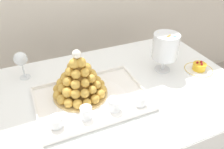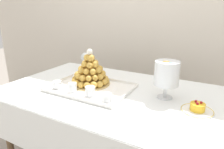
{
  "view_description": "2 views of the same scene",
  "coord_description": "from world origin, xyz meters",
  "px_view_note": "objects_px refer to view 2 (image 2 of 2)",
  "views": [
    {
      "loc": [
        -0.36,
        -0.87,
        1.5
      ],
      "look_at": [
        -0.01,
        -0.05,
        0.89
      ],
      "focal_mm": 36.29,
      "sensor_mm": 36.0,
      "label": 1
    },
    {
      "loc": [
        0.62,
        -1.08,
        1.27
      ],
      "look_at": [
        0.03,
        -0.0,
        0.87
      ],
      "focal_mm": 32.16,
      "sensor_mm": 36.0,
      "label": 2
    }
  ],
  "objects_px": {
    "dessert_cup_left": "(57,85)",
    "croquembouche": "(90,71)",
    "dessert_cup_mid_right": "(107,98)",
    "dessert_cup_mid_left": "(73,88)",
    "wine_glass": "(85,57)",
    "macaron_goblet": "(167,74)",
    "fruit_tart_plate": "(197,109)",
    "serving_tray": "(91,88)",
    "dessert_cup_centre": "(90,92)"
  },
  "relations": [
    {
      "from": "dessert_cup_left",
      "to": "fruit_tart_plate",
      "type": "relative_size",
      "value": 0.34
    },
    {
      "from": "dessert_cup_mid_left",
      "to": "wine_glass",
      "type": "height_order",
      "value": "wine_glass"
    },
    {
      "from": "dessert_cup_mid_right",
      "to": "macaron_goblet",
      "type": "relative_size",
      "value": 0.22
    },
    {
      "from": "croquembouche",
      "to": "wine_glass",
      "type": "relative_size",
      "value": 1.73
    },
    {
      "from": "dessert_cup_left",
      "to": "macaron_goblet",
      "type": "height_order",
      "value": "macaron_goblet"
    },
    {
      "from": "macaron_goblet",
      "to": "fruit_tart_plate",
      "type": "height_order",
      "value": "macaron_goblet"
    },
    {
      "from": "croquembouche",
      "to": "dessert_cup_mid_left",
      "type": "height_order",
      "value": "croquembouche"
    },
    {
      "from": "serving_tray",
      "to": "dessert_cup_mid_left",
      "type": "distance_m",
      "value": 0.13
    },
    {
      "from": "fruit_tart_plate",
      "to": "wine_glass",
      "type": "distance_m",
      "value": 1.02
    },
    {
      "from": "croquembouche",
      "to": "fruit_tart_plate",
      "type": "height_order",
      "value": "croquembouche"
    },
    {
      "from": "dessert_cup_left",
      "to": "wine_glass",
      "type": "height_order",
      "value": "wine_glass"
    },
    {
      "from": "croquembouche",
      "to": "dessert_cup_mid_left",
      "type": "relative_size",
      "value": 4.72
    },
    {
      "from": "dessert_cup_left",
      "to": "dessert_cup_mid_right",
      "type": "height_order",
      "value": "same"
    },
    {
      "from": "dessert_cup_left",
      "to": "croquembouche",
      "type": "bearing_deg",
      "value": 47.11
    },
    {
      "from": "dessert_cup_left",
      "to": "dessert_cup_mid_right",
      "type": "bearing_deg",
      "value": -3.04
    },
    {
      "from": "macaron_goblet",
      "to": "dessert_cup_mid_left",
      "type": "bearing_deg",
      "value": -159.05
    },
    {
      "from": "wine_glass",
      "to": "dessert_cup_mid_right",
      "type": "bearing_deg",
      "value": -43.88
    },
    {
      "from": "dessert_cup_mid_right",
      "to": "serving_tray",
      "type": "bearing_deg",
      "value": 147.45
    },
    {
      "from": "macaron_goblet",
      "to": "wine_glass",
      "type": "distance_m",
      "value": 0.8
    },
    {
      "from": "dessert_cup_centre",
      "to": "fruit_tart_plate",
      "type": "bearing_deg",
      "value": 11.0
    },
    {
      "from": "dessert_cup_mid_left",
      "to": "dessert_cup_centre",
      "type": "relative_size",
      "value": 0.95
    },
    {
      "from": "dessert_cup_centre",
      "to": "macaron_goblet",
      "type": "distance_m",
      "value": 0.47
    },
    {
      "from": "dessert_cup_centre",
      "to": "wine_glass",
      "type": "xyz_separation_m",
      "value": [
        -0.36,
        0.45,
        0.08
      ]
    },
    {
      "from": "dessert_cup_centre",
      "to": "croquembouche",
      "type": "bearing_deg",
      "value": 124.03
    },
    {
      "from": "serving_tray",
      "to": "dessert_cup_mid_right",
      "type": "bearing_deg",
      "value": -32.55
    },
    {
      "from": "wine_glass",
      "to": "serving_tray",
      "type": "bearing_deg",
      "value": -49.96
    },
    {
      "from": "dessert_cup_left",
      "to": "wine_glass",
      "type": "bearing_deg",
      "value": 101.2
    },
    {
      "from": "dessert_cup_mid_left",
      "to": "dessert_cup_mid_right",
      "type": "distance_m",
      "value": 0.26
    },
    {
      "from": "croquembouche",
      "to": "dessert_cup_left",
      "type": "distance_m",
      "value": 0.24
    },
    {
      "from": "dessert_cup_mid_left",
      "to": "fruit_tart_plate",
      "type": "height_order",
      "value": "dessert_cup_mid_left"
    },
    {
      "from": "croquembouche",
      "to": "macaron_goblet",
      "type": "relative_size",
      "value": 1.13
    },
    {
      "from": "dessert_cup_centre",
      "to": "wine_glass",
      "type": "distance_m",
      "value": 0.58
    },
    {
      "from": "dessert_cup_mid_right",
      "to": "fruit_tart_plate",
      "type": "relative_size",
      "value": 0.32
    },
    {
      "from": "serving_tray",
      "to": "macaron_goblet",
      "type": "bearing_deg",
      "value": 11.44
    },
    {
      "from": "dessert_cup_left",
      "to": "dessert_cup_centre",
      "type": "height_order",
      "value": "dessert_cup_centre"
    },
    {
      "from": "croquembouche",
      "to": "dessert_cup_left",
      "type": "relative_size",
      "value": 4.74
    },
    {
      "from": "croquembouche",
      "to": "dessert_cup_mid_right",
      "type": "xyz_separation_m",
      "value": [
        0.24,
        -0.19,
        -0.07
      ]
    },
    {
      "from": "dessert_cup_centre",
      "to": "dessert_cup_mid_right",
      "type": "relative_size",
      "value": 1.13
    },
    {
      "from": "croquembouche",
      "to": "dessert_cup_centre",
      "type": "height_order",
      "value": "croquembouche"
    },
    {
      "from": "serving_tray",
      "to": "wine_glass",
      "type": "height_order",
      "value": "wine_glass"
    },
    {
      "from": "croquembouche",
      "to": "dessert_cup_centre",
      "type": "bearing_deg",
      "value": -55.97
    },
    {
      "from": "serving_tray",
      "to": "fruit_tart_plate",
      "type": "relative_size",
      "value": 3.19
    },
    {
      "from": "dessert_cup_mid_left",
      "to": "wine_glass",
      "type": "xyz_separation_m",
      "value": [
        -0.22,
        0.45,
        0.08
      ]
    },
    {
      "from": "dessert_cup_left",
      "to": "dessert_cup_centre",
      "type": "xyz_separation_m",
      "value": [
        0.27,
        -0.0,
        0.01
      ]
    },
    {
      "from": "dessert_cup_centre",
      "to": "fruit_tart_plate",
      "type": "xyz_separation_m",
      "value": [
        0.6,
        0.12,
        -0.02
      ]
    },
    {
      "from": "croquembouche",
      "to": "fruit_tart_plate",
      "type": "distance_m",
      "value": 0.72
    },
    {
      "from": "dessert_cup_left",
      "to": "macaron_goblet",
      "type": "bearing_deg",
      "value": 16.82
    },
    {
      "from": "dessert_cup_left",
      "to": "dessert_cup_centre",
      "type": "relative_size",
      "value": 0.95
    },
    {
      "from": "croquembouche",
      "to": "dessert_cup_mid_left",
      "type": "xyz_separation_m",
      "value": [
        -0.02,
        -0.17,
        -0.07
      ]
    },
    {
      "from": "croquembouche",
      "to": "macaron_goblet",
      "type": "height_order",
      "value": "croquembouche"
    }
  ]
}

